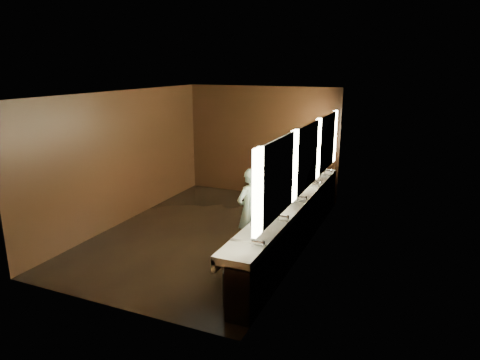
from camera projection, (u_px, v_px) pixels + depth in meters
floor at (209, 233)px, 8.71m from camera, size 6.00×6.00×0.00m
ceiling at (206, 93)px, 7.98m from camera, size 4.00×6.00×0.02m
wall_back at (262, 141)px, 11.00m from camera, size 4.00×0.02×2.80m
wall_front at (103, 213)px, 5.68m from camera, size 4.00×0.02×2.80m
wall_left at (124, 157)px, 9.11m from camera, size 0.02×6.00×2.80m
wall_right at (307, 176)px, 7.58m from camera, size 0.02×6.00×2.80m
sink_counter at (295, 222)px, 7.89m from camera, size 0.55×5.40×1.01m
mirror_band at (307, 157)px, 7.49m from camera, size 0.06×5.03×1.15m
person at (250, 210)px, 7.71m from camera, size 0.57×0.67×1.54m
trash_bin at (234, 288)px, 6.05m from camera, size 0.43×0.43×0.51m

